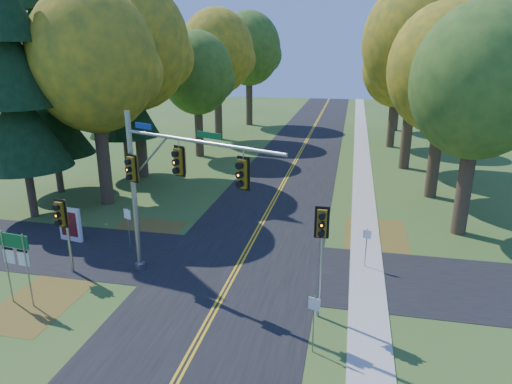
% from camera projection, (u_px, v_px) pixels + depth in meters
% --- Properties ---
extents(ground, '(160.00, 160.00, 0.00)m').
position_uv_depth(ground, '(228.00, 285.00, 20.79)').
color(ground, '#2E561E').
rests_on(ground, ground).
extents(road_main, '(8.00, 160.00, 0.02)m').
position_uv_depth(road_main, '(228.00, 285.00, 20.78)').
color(road_main, black).
rests_on(road_main, ground).
extents(road_cross, '(60.00, 6.00, 0.02)m').
position_uv_depth(road_cross, '(239.00, 265.00, 22.65)').
color(road_cross, black).
rests_on(road_cross, ground).
extents(centerline_left, '(0.10, 160.00, 0.01)m').
position_uv_depth(centerline_left, '(226.00, 284.00, 20.80)').
color(centerline_left, gold).
rests_on(centerline_left, road_main).
extents(centerline_right, '(0.10, 160.00, 0.01)m').
position_uv_depth(centerline_right, '(230.00, 285.00, 20.76)').
color(centerline_right, gold).
rests_on(centerline_right, road_main).
extents(sidewalk_east, '(1.60, 160.00, 0.06)m').
position_uv_depth(sidewalk_east, '(368.00, 299.00, 19.55)').
color(sidewalk_east, '#9E998E').
rests_on(sidewalk_east, ground).
extents(leaf_patch_w_near, '(4.00, 6.00, 0.00)m').
position_uv_depth(leaf_patch_w_near, '(136.00, 238.00, 25.80)').
color(leaf_patch_w_near, brown).
rests_on(leaf_patch_w_near, ground).
extents(leaf_patch_e, '(3.50, 8.00, 0.00)m').
position_uv_depth(leaf_patch_e, '(377.00, 244.00, 25.03)').
color(leaf_patch_e, brown).
rests_on(leaf_patch_e, ground).
extents(leaf_patch_w_far, '(3.00, 5.00, 0.00)m').
position_uv_depth(leaf_patch_w_far, '(40.00, 301.00, 19.47)').
color(leaf_patch_w_far, brown).
rests_on(leaf_patch_w_far, ground).
extents(tree_w_a, '(8.00, 8.00, 14.15)m').
position_uv_depth(tree_w_a, '(95.00, 61.00, 28.85)').
color(tree_w_a, '#38281C').
rests_on(tree_w_a, ground).
extents(tree_e_a, '(7.20, 7.20, 12.73)m').
position_uv_depth(tree_e_a, '(480.00, 83.00, 24.08)').
color(tree_e_a, '#38281C').
rests_on(tree_e_a, ground).
extents(tree_w_b, '(8.60, 8.60, 15.38)m').
position_uv_depth(tree_w_b, '(135.00, 47.00, 35.14)').
color(tree_w_b, '#38281C').
rests_on(tree_w_b, ground).
extents(tree_e_b, '(7.60, 7.60, 13.33)m').
position_uv_depth(tree_e_b, '(446.00, 70.00, 30.43)').
color(tree_e_b, '#38281C').
rests_on(tree_e_b, ground).
extents(tree_w_c, '(6.80, 6.80, 11.91)m').
position_uv_depth(tree_w_c, '(198.00, 74.00, 43.07)').
color(tree_w_c, '#38281C').
rests_on(tree_w_c, ground).
extents(tree_e_c, '(8.80, 8.80, 15.79)m').
position_uv_depth(tree_e_c, '(417.00, 43.00, 37.67)').
color(tree_e_c, '#38281C').
rests_on(tree_e_c, ground).
extents(tree_w_d, '(8.20, 8.20, 14.56)m').
position_uv_depth(tree_w_d, '(218.00, 52.00, 50.74)').
color(tree_w_d, '#38281C').
rests_on(tree_w_d, ground).
extents(tree_e_d, '(7.00, 7.00, 12.32)m').
position_uv_depth(tree_e_d, '(397.00, 68.00, 47.08)').
color(tree_e_d, '#38281C').
rests_on(tree_e_d, ground).
extents(tree_w_e, '(8.40, 8.40, 14.97)m').
position_uv_depth(tree_w_e, '(250.00, 49.00, 60.58)').
color(tree_w_e, '#38281C').
rests_on(tree_w_e, ground).
extents(tree_e_e, '(7.80, 7.80, 13.74)m').
position_uv_depth(tree_e_e, '(401.00, 57.00, 56.53)').
color(tree_e_e, '#38281C').
rests_on(tree_e_e, ground).
extents(pine_a, '(5.60, 5.60, 19.48)m').
position_uv_depth(pine_a, '(12.00, 68.00, 26.46)').
color(pine_a, '#38281C').
rests_on(pine_a, ground).
extents(pine_b, '(5.60, 5.60, 17.31)m').
position_uv_depth(pine_b, '(46.00, 80.00, 31.73)').
color(pine_b, '#38281C').
rests_on(pine_b, ground).
extents(pine_c, '(5.60, 5.60, 20.56)m').
position_uv_depth(pine_c, '(119.00, 56.00, 35.33)').
color(pine_c, '#38281C').
rests_on(pine_c, ground).
extents(traffic_mast, '(7.83, 3.59, 7.69)m').
position_uv_depth(traffic_mast, '(164.00, 179.00, 19.56)').
color(traffic_mast, '#92959A').
rests_on(traffic_mast, ground).
extents(east_signal_pole, '(0.55, 0.64, 4.77)m').
position_uv_depth(east_signal_pole, '(321.00, 235.00, 17.08)').
color(east_signal_pole, '#979BA0').
rests_on(east_signal_pole, ground).
extents(ped_signal_pole, '(0.60, 0.69, 3.77)m').
position_uv_depth(ped_signal_pole, '(62.00, 219.00, 20.93)').
color(ped_signal_pole, '#979AA0').
rests_on(ped_signal_pole, ground).
extents(route_sign_cluster, '(1.52, 0.24, 3.26)m').
position_uv_depth(route_sign_cluster, '(15.00, 254.00, 18.59)').
color(route_sign_cluster, gray).
rests_on(route_sign_cluster, ground).
extents(info_kiosk, '(1.42, 0.41, 1.95)m').
position_uv_depth(info_kiosk, '(70.00, 224.00, 25.24)').
color(info_kiosk, silver).
rests_on(info_kiosk, ground).
extents(reg_sign_e_north, '(0.39, 0.08, 2.04)m').
position_uv_depth(reg_sign_e_north, '(366.00, 241.00, 22.02)').
color(reg_sign_e_north, gray).
rests_on(reg_sign_e_north, ground).
extents(reg_sign_e_south, '(0.42, 0.17, 2.25)m').
position_uv_depth(reg_sign_e_south, '(314.00, 314.00, 15.75)').
color(reg_sign_e_south, gray).
rests_on(reg_sign_e_south, ground).
extents(reg_sign_w, '(0.45, 0.21, 2.50)m').
position_uv_depth(reg_sign_w, '(128.00, 222.00, 23.53)').
color(reg_sign_w, gray).
rests_on(reg_sign_w, ground).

